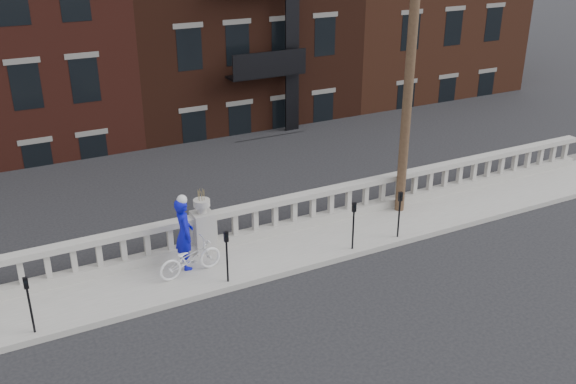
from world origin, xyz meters
name	(u,v)px	position (x,y,z in m)	size (l,w,h in m)	color
ground	(269,332)	(0.00, 0.00, 0.00)	(120.00, 120.00, 0.00)	black
sidewalk	(218,268)	(0.00, 3.00, 0.07)	(32.00, 2.20, 0.15)	gray
balustrade	(203,233)	(0.00, 3.95, 0.64)	(28.00, 0.34, 1.03)	gray
planter_pedestal	(203,227)	(0.00, 3.95, 0.83)	(0.55, 0.55, 1.76)	gray
lower_level	(76,41)	(0.56, 23.04, 2.63)	(80.00, 44.00, 20.80)	#605E59
utility_pole	(412,41)	(6.20, 3.60, 5.24)	(1.60, 0.28, 10.00)	#422D1E
parking_meter_a	(29,299)	(-4.57, 2.15, 1.00)	(0.10, 0.09, 1.36)	black
parking_meter_b	(227,251)	(-0.06, 2.15, 1.00)	(0.10, 0.09, 1.36)	black
parking_meter_c	(354,220)	(3.56, 2.15, 1.00)	(0.10, 0.09, 1.36)	black
parking_meter_d	(399,209)	(5.06, 2.15, 1.00)	(0.10, 0.09, 1.36)	black
bicycle	(190,258)	(-0.74, 2.93, 0.59)	(0.58, 1.67, 0.88)	white
cyclist	(184,233)	(-0.72, 3.32, 1.09)	(0.69, 0.45, 1.89)	#0B0EAF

